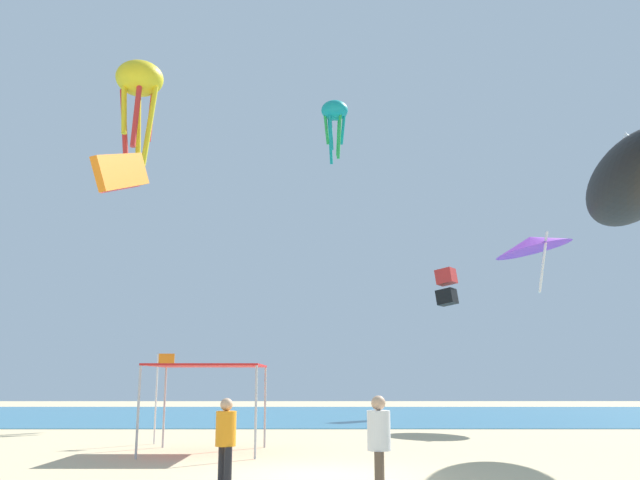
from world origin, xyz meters
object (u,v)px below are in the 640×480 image
(banner_flag, at_px, (162,388))
(kite_delta_purple, at_px, (535,243))
(person_leftmost, at_px, (382,437))
(kite_octopus_teal, at_px, (337,114))
(canopy_tent, at_px, (211,368))
(kite_inflatable_black, at_px, (635,180))
(kite_parafoil_orange, at_px, (125,172))
(kite_box_red, at_px, (450,287))
(person_near_tent, at_px, (229,434))
(kite_octopus_yellow, at_px, (142,84))

(banner_flag, relative_size, kite_delta_purple, 0.76)
(person_leftmost, height_order, kite_octopus_teal, kite_octopus_teal)
(canopy_tent, bearing_deg, person_leftmost, -60.10)
(banner_flag, bearing_deg, kite_inflatable_black, -8.86)
(kite_inflatable_black, bearing_deg, canopy_tent, -78.33)
(kite_parafoil_orange, bearing_deg, kite_inflatable_black, 84.85)
(kite_box_red, distance_m, kite_delta_purple, 8.67)
(person_near_tent, distance_m, kite_octopus_yellow, 29.91)
(banner_flag, xyz_separation_m, kite_inflatable_black, (15.95, -2.49, 6.75))
(canopy_tent, distance_m, banner_flag, 3.63)
(kite_inflatable_black, bearing_deg, kite_box_red, -163.08)
(person_near_tent, relative_size, kite_octopus_yellow, 0.27)
(kite_delta_purple, bearing_deg, kite_octopus_teal, 56.20)
(banner_flag, distance_m, kite_inflatable_black, 17.50)
(kite_octopus_teal, bearing_deg, canopy_tent, -104.83)
(kite_octopus_yellow, xyz_separation_m, kite_inflatable_black, (20.90, -15.21, -10.45))
(kite_box_red, xyz_separation_m, kite_parafoil_orange, (-15.69, -16.59, 2.28))
(canopy_tent, xyz_separation_m, person_leftmost, (4.57, -7.94, -1.40))
(person_near_tent, bearing_deg, banner_flag, -10.01)
(kite_octopus_yellow, height_order, kite_inflatable_black, kite_octopus_yellow)
(kite_box_red, xyz_separation_m, kite_octopus_teal, (-6.98, -1.18, 11.05))
(kite_parafoil_orange, bearing_deg, kite_delta_purple, 121.34)
(person_leftmost, bearing_deg, canopy_tent, -141.69)
(kite_parafoil_orange, height_order, kite_delta_purple, kite_parafoil_orange)
(canopy_tent, distance_m, kite_inflatable_black, 15.11)
(banner_flag, distance_m, kite_box_red, 23.24)
(kite_delta_purple, height_order, kite_octopus_teal, kite_octopus_teal)
(person_leftmost, height_order, kite_octopus_yellow, kite_octopus_yellow)
(kite_box_red, bearing_deg, kite_octopus_teal, -47.57)
(banner_flag, distance_m, kite_octopus_teal, 24.76)
(person_leftmost, xyz_separation_m, kite_parafoil_orange, (-8.89, 12.14, 9.04))
(person_near_tent, xyz_separation_m, kite_inflatable_black, (12.30, 7.05, 7.58))
(person_near_tent, distance_m, person_leftmost, 3.31)
(person_near_tent, bearing_deg, kite_parafoil_orange, -2.82)
(kite_box_red, bearing_deg, banner_flag, -4.14)
(person_leftmost, distance_m, banner_flag, 12.74)
(kite_octopus_teal, bearing_deg, kite_delta_purple, -37.10)
(person_near_tent, xyz_separation_m, kite_octopus_teal, (2.89, 26.30, 17.85))
(canopy_tent, relative_size, banner_flag, 1.11)
(kite_octopus_yellow, relative_size, kite_delta_purple, 1.61)
(person_leftmost, height_order, kite_delta_purple, kite_delta_purple)
(person_leftmost, xyz_separation_m, kite_octopus_yellow, (-11.66, 23.52, 17.98))
(banner_flag, height_order, kite_parafoil_orange, kite_parafoil_orange)
(person_leftmost, bearing_deg, kite_octopus_teal, -171.23)
(canopy_tent, xyz_separation_m, kite_delta_purple, (14.30, 12.71, 6.50))
(person_near_tent, relative_size, kite_box_red, 0.76)
(person_leftmost, height_order, kite_inflatable_black, kite_inflatable_black)
(canopy_tent, relative_size, person_leftmost, 1.82)
(kite_inflatable_black, bearing_deg, banner_flag, -88.72)
(kite_parafoil_orange, distance_m, kite_octopus_teal, 19.76)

